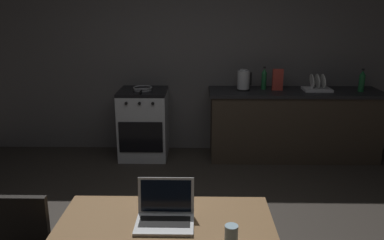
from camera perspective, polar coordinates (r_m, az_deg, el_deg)
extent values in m
cube|color=#575454|center=(5.30, 2.89, 10.03)|extent=(6.40, 0.10, 2.70)
cube|color=#382D23|center=(5.27, 14.25, -0.79)|extent=(2.10, 0.60, 0.84)
cube|color=black|center=(5.17, 14.58, 3.91)|extent=(2.16, 0.64, 0.04)
cube|color=#B7BABF|center=(5.18, -6.92, -0.70)|extent=(0.60, 0.60, 0.84)
cube|color=black|center=(5.07, -7.09, 4.09)|extent=(0.60, 0.60, 0.04)
cube|color=black|center=(4.91, -7.37, -2.48)|extent=(0.54, 0.01, 0.39)
cylinder|color=black|center=(4.81, -9.45, 2.37)|extent=(0.04, 0.02, 0.04)
cylinder|color=black|center=(4.78, -7.57, 2.37)|extent=(0.04, 0.02, 0.04)
cylinder|color=black|center=(4.76, -5.66, 2.38)|extent=(0.04, 0.02, 0.04)
cube|color=brown|center=(2.22, -4.03, -16.19)|extent=(1.21, 0.83, 0.04)
cube|color=black|center=(2.53, -23.97, -14.28)|extent=(0.38, 0.04, 0.42)
cube|color=silver|center=(2.25, -3.96, -14.77)|extent=(0.32, 0.22, 0.02)
cube|color=black|center=(2.26, -3.94, -14.36)|extent=(0.28, 0.12, 0.00)
cube|color=silver|center=(2.31, -3.75, -10.76)|extent=(0.32, 0.04, 0.21)
cube|color=black|center=(2.31, -3.76, -10.83)|extent=(0.29, 0.03, 0.18)
cylinder|color=black|center=(5.05, 7.35, 4.36)|extent=(0.16, 0.16, 0.02)
cylinder|color=#B2B5BA|center=(5.02, 7.40, 5.75)|extent=(0.15, 0.15, 0.23)
cylinder|color=#B2B5BA|center=(5.00, 7.45, 7.13)|extent=(0.09, 0.09, 0.02)
cube|color=black|center=(5.03, 8.45, 5.86)|extent=(0.02, 0.02, 0.16)
cylinder|color=#19592D|center=(5.34, 23.18, 4.85)|extent=(0.07, 0.07, 0.20)
cone|color=#19592D|center=(5.32, 23.34, 6.24)|extent=(0.07, 0.07, 0.06)
cylinder|color=black|center=(5.32, 23.38, 6.66)|extent=(0.03, 0.03, 0.02)
cylinder|color=gray|center=(5.05, -7.10, 4.33)|extent=(0.23, 0.23, 0.01)
torus|color=gray|center=(5.04, -7.11, 4.67)|extent=(0.24, 0.24, 0.02)
cylinder|color=black|center=(4.85, -7.43, 4.01)|extent=(0.02, 0.18, 0.02)
cylinder|color=#99B7C6|center=(2.04, 5.65, -16.48)|extent=(0.07, 0.07, 0.13)
cube|color=#B2382D|center=(5.11, 12.20, 5.69)|extent=(0.13, 0.05, 0.27)
cube|color=silver|center=(5.23, 17.50, 4.22)|extent=(0.34, 0.26, 0.03)
cylinder|color=white|center=(5.19, 16.86, 5.37)|extent=(0.04, 0.18, 0.18)
cylinder|color=white|center=(5.21, 17.60, 5.35)|extent=(0.04, 0.18, 0.18)
cylinder|color=white|center=(5.23, 18.34, 5.32)|extent=(0.04, 0.18, 0.18)
cylinder|color=#19592D|center=(5.14, 10.29, 5.52)|extent=(0.06, 0.06, 0.21)
cone|color=#19592D|center=(5.12, 10.37, 6.99)|extent=(0.06, 0.06, 0.06)
cylinder|color=black|center=(5.12, 10.39, 7.43)|extent=(0.03, 0.03, 0.02)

